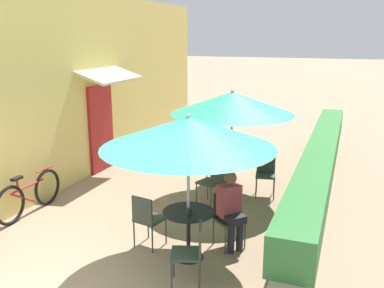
% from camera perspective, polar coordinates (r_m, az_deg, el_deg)
% --- Properties ---
extents(cafe_facade_wall, '(0.98, 10.79, 4.20)m').
position_cam_1_polar(cafe_facade_wall, '(10.89, -11.83, 7.87)').
color(cafe_facade_wall, '#E0CC6B').
rests_on(cafe_facade_wall, ground_plane).
extents(planter_hedge, '(0.60, 9.79, 1.01)m').
position_cam_1_polar(planter_hedge, '(9.59, 16.70, -2.79)').
color(planter_hedge, tan).
rests_on(planter_hedge, ground_plane).
extents(patio_table_near, '(0.76, 0.76, 0.75)m').
position_cam_1_polar(patio_table_near, '(6.44, -0.48, -10.67)').
color(patio_table_near, black).
rests_on(patio_table_near, ground_plane).
extents(patio_umbrella_near, '(2.50, 2.50, 2.21)m').
position_cam_1_polar(patio_umbrella_near, '(5.99, -0.51, 1.56)').
color(patio_umbrella_near, '#B7B7BC').
rests_on(patio_umbrella_near, ground_plane).
extents(cafe_chair_near_left, '(0.51, 0.51, 0.87)m').
position_cam_1_polar(cafe_chair_near_left, '(5.81, -0.03, -13.88)').
color(cafe_chair_near_left, '#384238').
rests_on(cafe_chair_near_left, ground_plane).
extents(cafe_chair_near_right, '(0.56, 0.56, 0.87)m').
position_cam_1_polar(cafe_chair_near_right, '(6.84, 4.65, -9.35)').
color(cafe_chair_near_right, '#384238').
rests_on(cafe_chair_near_right, ground_plane).
extents(seated_patron_near_right, '(0.51, 0.50, 1.25)m').
position_cam_1_polar(seated_patron_near_right, '(6.69, 5.20, -8.35)').
color(seated_patron_near_right, '#23232D').
rests_on(seated_patron_near_right, ground_plane).
extents(cafe_chair_near_back, '(0.47, 0.47, 0.87)m').
position_cam_1_polar(cafe_chair_near_back, '(6.78, -6.06, -9.63)').
color(cafe_chair_near_back, '#384238').
rests_on(cafe_chair_near_back, ground_plane).
extents(coffee_cup_near, '(0.07, 0.07, 0.09)m').
position_cam_1_polar(coffee_cup_near, '(6.24, -0.33, -9.00)').
color(coffee_cup_near, '#232328').
rests_on(coffee_cup_near, patio_table_near).
extents(patio_table_mid, '(0.76, 0.76, 0.75)m').
position_cam_1_polar(patio_table_mid, '(8.96, 5.18, -3.41)').
color(patio_table_mid, black).
rests_on(patio_table_mid, ground_plane).
extents(patio_umbrella_mid, '(2.50, 2.50, 2.21)m').
position_cam_1_polar(patio_umbrella_mid, '(8.64, 5.39, 5.47)').
color(patio_umbrella_mid, '#B7B7BC').
rests_on(patio_umbrella_mid, ground_plane).
extents(cafe_chair_mid_left, '(0.46, 0.46, 0.87)m').
position_cam_1_polar(cafe_chair_mid_left, '(9.01, 9.81, -3.60)').
color(cafe_chair_mid_left, '#384238').
rests_on(cafe_chair_mid_left, ground_plane).
extents(cafe_chair_mid_right, '(0.56, 0.56, 0.87)m').
position_cam_1_polar(cafe_chair_mid_right, '(9.57, 2.95, -2.34)').
color(cafe_chair_mid_right, '#384238').
rests_on(cafe_chair_mid_right, ground_plane).
extents(seated_patron_mid_right, '(0.51, 0.50, 1.25)m').
position_cam_1_polar(seated_patron_mid_right, '(9.56, 3.59, -1.29)').
color(seated_patron_mid_right, '#23232D').
rests_on(seated_patron_mid_right, ground_plane).
extents(cafe_chair_mid_back, '(0.51, 0.51, 0.87)m').
position_cam_1_polar(cafe_chair_mid_back, '(8.37, 2.75, -4.81)').
color(cafe_chair_mid_back, '#384238').
rests_on(cafe_chair_mid_back, ground_plane).
extents(coffee_cup_mid, '(0.07, 0.07, 0.09)m').
position_cam_1_polar(coffee_cup_mid, '(8.96, 5.25, -1.71)').
color(coffee_cup_mid, '#B73D3D').
rests_on(coffee_cup_mid, patio_table_mid).
extents(bicycle_leaning, '(0.10, 1.72, 0.81)m').
position_cam_1_polar(bicycle_leaning, '(8.56, -20.85, -6.37)').
color(bicycle_leaning, black).
rests_on(bicycle_leaning, ground_plane).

